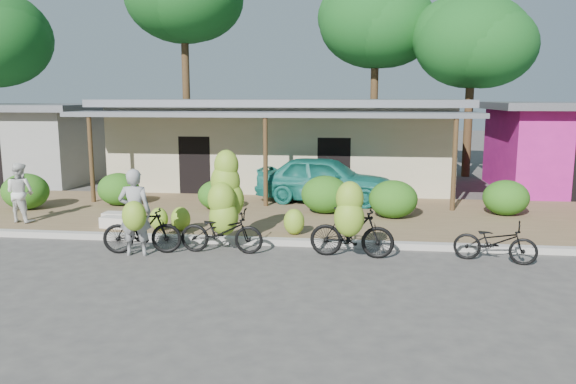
{
  "coord_description": "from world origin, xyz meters",
  "views": [
    {
      "loc": [
        2.79,
        -10.69,
        3.43
      ],
      "look_at": [
        1.15,
        2.39,
        1.2
      ],
      "focal_mm": 35.0,
      "sensor_mm": 36.0,
      "label": 1
    }
  ],
  "objects_px": {
    "sack_far": "(116,222)",
    "tree_near_right": "(467,40)",
    "tree_center_right": "(372,21)",
    "sack_near": "(120,218)",
    "vendor": "(135,212)",
    "bike_right": "(351,226)",
    "teal_van": "(325,179)",
    "bike_left": "(141,229)",
    "bike_center": "(224,211)",
    "bystander": "(20,192)",
    "bike_far_right": "(495,242)"
  },
  "relations": [
    {
      "from": "tree_near_right",
      "to": "teal_van",
      "type": "distance_m",
      "value": 10.66
    },
    {
      "from": "bike_right",
      "to": "tree_near_right",
      "type": "bearing_deg",
      "value": -13.95
    },
    {
      "from": "sack_near",
      "to": "vendor",
      "type": "height_order",
      "value": "vendor"
    },
    {
      "from": "vendor",
      "to": "bike_left",
      "type": "bearing_deg",
      "value": -155.8
    },
    {
      "from": "bystander",
      "to": "sack_far",
      "type": "bearing_deg",
      "value": -176.33
    },
    {
      "from": "tree_near_right",
      "to": "bike_left",
      "type": "height_order",
      "value": "tree_near_right"
    },
    {
      "from": "bike_far_right",
      "to": "bystander",
      "type": "height_order",
      "value": "bystander"
    },
    {
      "from": "tree_near_right",
      "to": "bike_right",
      "type": "height_order",
      "value": "tree_near_right"
    },
    {
      "from": "vendor",
      "to": "tree_near_right",
      "type": "bearing_deg",
      "value": -130.88
    },
    {
      "from": "bike_right",
      "to": "tree_center_right",
      "type": "bearing_deg",
      "value": 2.52
    },
    {
      "from": "tree_center_right",
      "to": "sack_far",
      "type": "relative_size",
      "value": 11.93
    },
    {
      "from": "bike_right",
      "to": "sack_far",
      "type": "distance_m",
      "value": 6.29
    },
    {
      "from": "vendor",
      "to": "bike_right",
      "type": "bearing_deg",
      "value": 175.95
    },
    {
      "from": "bike_center",
      "to": "bike_right",
      "type": "relative_size",
      "value": 1.21
    },
    {
      "from": "bike_center",
      "to": "bike_right",
      "type": "xyz_separation_m",
      "value": [
        2.87,
        -0.44,
        -0.15
      ]
    },
    {
      "from": "bike_left",
      "to": "sack_near",
      "type": "bearing_deg",
      "value": 23.96
    },
    {
      "from": "tree_center_right",
      "to": "sack_far",
      "type": "height_order",
      "value": "tree_center_right"
    },
    {
      "from": "tree_near_right",
      "to": "bike_left",
      "type": "distance_m",
      "value": 17.41
    },
    {
      "from": "sack_far",
      "to": "teal_van",
      "type": "distance_m",
      "value": 6.68
    },
    {
      "from": "bike_center",
      "to": "bike_far_right",
      "type": "distance_m",
      "value": 5.89
    },
    {
      "from": "vendor",
      "to": "bystander",
      "type": "relative_size",
      "value": 1.2
    },
    {
      "from": "tree_near_right",
      "to": "sack_near",
      "type": "xyz_separation_m",
      "value": [
        -10.75,
        -11.44,
        -5.57
      ]
    },
    {
      "from": "bike_left",
      "to": "vendor",
      "type": "relative_size",
      "value": 0.93
    },
    {
      "from": "bike_center",
      "to": "sack_near",
      "type": "bearing_deg",
      "value": 62.42
    },
    {
      "from": "sack_near",
      "to": "bystander",
      "type": "xyz_separation_m",
      "value": [
        -2.71,
        -0.1,
        0.65
      ]
    },
    {
      "from": "tree_near_right",
      "to": "teal_van",
      "type": "bearing_deg",
      "value": -126.1
    },
    {
      "from": "tree_center_right",
      "to": "tree_near_right",
      "type": "height_order",
      "value": "tree_center_right"
    },
    {
      "from": "tree_center_right",
      "to": "sack_near",
      "type": "distance_m",
      "value": 16.45
    },
    {
      "from": "tree_center_right",
      "to": "bystander",
      "type": "distance_m",
      "value": 17.58
    },
    {
      "from": "bike_right",
      "to": "bystander",
      "type": "bearing_deg",
      "value": 81.55
    },
    {
      "from": "sack_far",
      "to": "teal_van",
      "type": "height_order",
      "value": "teal_van"
    },
    {
      "from": "sack_far",
      "to": "tree_center_right",
      "type": "bearing_deg",
      "value": 64.36
    },
    {
      "from": "bike_left",
      "to": "teal_van",
      "type": "bearing_deg",
      "value": -39.7
    },
    {
      "from": "bike_right",
      "to": "sack_far",
      "type": "relative_size",
      "value": 2.48
    },
    {
      "from": "sack_far",
      "to": "tree_near_right",
      "type": "bearing_deg",
      "value": 48.09
    },
    {
      "from": "bike_center",
      "to": "bike_far_right",
      "type": "xyz_separation_m",
      "value": [
        5.87,
        -0.25,
        -0.45
      ]
    },
    {
      "from": "bike_left",
      "to": "vendor",
      "type": "distance_m",
      "value": 0.39
    },
    {
      "from": "bike_left",
      "to": "sack_far",
      "type": "relative_size",
      "value": 2.39
    },
    {
      "from": "tree_center_right",
      "to": "bystander",
      "type": "xyz_separation_m",
      "value": [
        -9.46,
        -13.54,
        -6.02
      ]
    },
    {
      "from": "bike_right",
      "to": "teal_van",
      "type": "height_order",
      "value": "bike_right"
    },
    {
      "from": "bike_center",
      "to": "sack_far",
      "type": "distance_m",
      "value": 3.48
    },
    {
      "from": "vendor",
      "to": "bike_far_right",
      "type": "bearing_deg",
      "value": 176.2
    },
    {
      "from": "bike_far_right",
      "to": "sack_far",
      "type": "bearing_deg",
      "value": 95.06
    },
    {
      "from": "bike_far_right",
      "to": "teal_van",
      "type": "height_order",
      "value": "teal_van"
    },
    {
      "from": "tree_near_right",
      "to": "sack_far",
      "type": "height_order",
      "value": "tree_near_right"
    },
    {
      "from": "bike_right",
      "to": "vendor",
      "type": "relative_size",
      "value": 0.97
    },
    {
      "from": "bystander",
      "to": "teal_van",
      "type": "relative_size",
      "value": 0.37
    },
    {
      "from": "bike_center",
      "to": "bike_far_right",
      "type": "bearing_deg",
      "value": -91.87
    },
    {
      "from": "tree_near_right",
      "to": "sack_far",
      "type": "xyz_separation_m",
      "value": [
        -10.66,
        -11.88,
        -5.58
      ]
    },
    {
      "from": "bystander",
      "to": "bike_center",
      "type": "bearing_deg",
      "value": 175.24
    }
  ]
}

